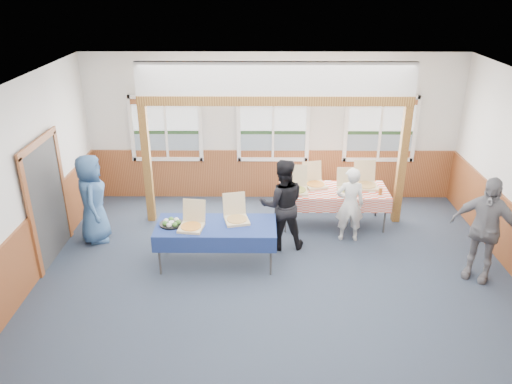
% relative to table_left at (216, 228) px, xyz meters
% --- Properties ---
extents(floor, '(8.00, 8.00, 0.00)m').
position_rel_table_left_xyz_m(floor, '(1.02, -0.62, -0.71)').
color(floor, '#262F3E').
rests_on(floor, ground).
extents(ceiling, '(8.00, 8.00, 0.00)m').
position_rel_table_left_xyz_m(ceiling, '(1.02, -0.62, 2.49)').
color(ceiling, white).
rests_on(ceiling, wall_back).
extents(wall_back, '(8.00, 0.00, 8.00)m').
position_rel_table_left_xyz_m(wall_back, '(1.02, 2.88, 0.89)').
color(wall_back, silver).
rests_on(wall_back, floor).
extents(wall_front, '(8.00, 0.00, 8.00)m').
position_rel_table_left_xyz_m(wall_front, '(1.02, -4.12, 0.89)').
color(wall_front, silver).
rests_on(wall_front, floor).
extents(wall_left, '(0.00, 8.00, 8.00)m').
position_rel_table_left_xyz_m(wall_left, '(-2.98, -0.62, 0.89)').
color(wall_left, silver).
rests_on(wall_left, floor).
extents(wainscot_back, '(7.98, 0.05, 1.10)m').
position_rel_table_left_xyz_m(wainscot_back, '(1.02, 2.85, -0.16)').
color(wainscot_back, brown).
rests_on(wainscot_back, floor).
extents(wainscot_left, '(0.05, 6.98, 1.10)m').
position_rel_table_left_xyz_m(wainscot_left, '(-2.95, -0.62, -0.16)').
color(wainscot_left, brown).
rests_on(wainscot_left, floor).
extents(cased_opening, '(0.06, 1.30, 2.10)m').
position_rel_table_left_xyz_m(cased_opening, '(-2.94, 0.28, 0.34)').
color(cased_opening, '#363636').
rests_on(cased_opening, wall_left).
extents(window_left, '(1.56, 0.10, 1.46)m').
position_rel_table_left_xyz_m(window_left, '(-1.28, 2.83, 0.97)').
color(window_left, white).
rests_on(window_left, wall_back).
extents(window_mid, '(1.56, 0.10, 1.46)m').
position_rel_table_left_xyz_m(window_mid, '(1.02, 2.83, 0.97)').
color(window_mid, white).
rests_on(window_mid, wall_back).
extents(window_right, '(1.56, 0.10, 1.46)m').
position_rel_table_left_xyz_m(window_right, '(3.32, 2.83, 0.97)').
color(window_right, white).
rests_on(window_right, wall_back).
extents(post_left, '(0.15, 0.15, 2.40)m').
position_rel_table_left_xyz_m(post_left, '(-1.48, 1.68, 0.49)').
color(post_left, brown).
rests_on(post_left, floor).
extents(post_right, '(0.15, 0.15, 2.40)m').
position_rel_table_left_xyz_m(post_right, '(3.52, 1.68, 0.49)').
color(post_right, brown).
rests_on(post_right, floor).
extents(cross_beam, '(5.15, 0.18, 0.18)m').
position_rel_table_left_xyz_m(cross_beam, '(1.02, 1.68, 1.78)').
color(cross_beam, brown).
rests_on(cross_beam, post_left).
extents(table_left, '(2.21, 1.58, 0.76)m').
position_rel_table_left_xyz_m(table_left, '(0.00, 0.00, 0.00)').
color(table_left, '#363636').
rests_on(table_left, floor).
extents(table_right, '(2.27, 1.53, 0.76)m').
position_rel_table_left_xyz_m(table_right, '(2.21, 1.52, 0.00)').
color(table_right, '#363636').
rests_on(table_right, floor).
extents(pizza_box_a, '(0.45, 0.52, 0.42)m').
position_rel_table_left_xyz_m(pizza_box_a, '(-0.39, -0.11, 0.12)').
color(pizza_box_a, '#D2BD8C').
rests_on(pizza_box_a, table_left).
extents(pizza_box_b, '(0.49, 0.56, 0.43)m').
position_rel_table_left_xyz_m(pizza_box_b, '(0.34, 0.16, 0.12)').
color(pizza_box_b, '#D2BD8C').
rests_on(pizza_box_b, table_left).
extents(pizza_box_c, '(0.43, 0.52, 0.46)m').
position_rel_table_left_xyz_m(pizza_box_c, '(1.46, 1.42, 0.12)').
color(pizza_box_c, '#D2BD8C').
rests_on(pizza_box_c, table_right).
extents(pizza_box_d, '(0.50, 0.57, 0.43)m').
position_rel_table_left_xyz_m(pizza_box_d, '(1.84, 1.71, 0.12)').
color(pizza_box_d, '#D2BD8C').
rests_on(pizza_box_d, table_right).
extents(pizza_box_e, '(0.39, 0.47, 0.41)m').
position_rel_table_left_xyz_m(pizza_box_e, '(2.45, 1.44, 0.12)').
color(pizza_box_e, '#D2BD8C').
rests_on(pizza_box_e, table_right).
extents(pizza_box_f, '(0.43, 0.53, 0.47)m').
position_rel_table_left_xyz_m(pizza_box_f, '(2.85, 1.66, 0.12)').
color(pizza_box_f, '#D2BD8C').
rests_on(pizza_box_f, table_right).
extents(veggie_tray, '(0.41, 0.41, 0.09)m').
position_rel_table_left_xyz_m(veggie_tray, '(-0.75, 0.00, 0.08)').
color(veggie_tray, black).
rests_on(veggie_tray, table_left).
extents(drink_glass, '(0.07, 0.07, 0.15)m').
position_rel_table_left_xyz_m(drink_glass, '(3.06, 1.27, 0.13)').
color(drink_glass, '#A04F1A').
rests_on(drink_glass, table_right).
extents(woman_white, '(0.53, 0.35, 1.46)m').
position_rel_table_left_xyz_m(woman_white, '(2.41, 0.88, 0.02)').
color(woman_white, silver).
rests_on(woman_white, floor).
extents(woman_black, '(0.89, 0.72, 1.71)m').
position_rel_table_left_xyz_m(woman_black, '(1.14, 0.61, 0.15)').
color(woman_black, black).
rests_on(woman_black, floor).
extents(man_blue, '(0.72, 0.93, 1.70)m').
position_rel_table_left_xyz_m(man_blue, '(-2.35, 0.84, 0.15)').
color(man_blue, '#385D8C').
rests_on(man_blue, floor).
extents(person_grey, '(1.11, 0.97, 1.79)m').
position_rel_table_left_xyz_m(person_grey, '(4.35, -0.38, 0.19)').
color(person_grey, slate).
rests_on(person_grey, floor).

